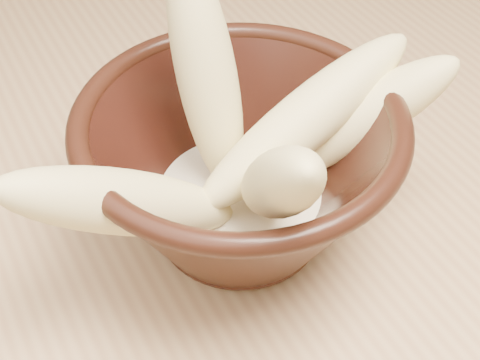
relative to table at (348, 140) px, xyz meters
name	(u,v)px	position (x,y,z in m)	size (l,w,h in m)	color
table	(348,140)	(0.00, 0.00, 0.00)	(1.20, 0.80, 0.75)	tan
bowl	(240,169)	(-0.20, -0.12, 0.15)	(0.23, 0.23, 0.12)	black
milk_puddle	(240,199)	(-0.20, -0.12, 0.12)	(0.13, 0.13, 0.02)	beige
banana_upright	(207,75)	(-0.20, -0.08, 0.21)	(0.04, 0.04, 0.18)	#EBD78B
banana_left	(127,203)	(-0.29, -0.14, 0.17)	(0.04, 0.04, 0.18)	#EBD78B
banana_right	(355,121)	(-0.11, -0.14, 0.17)	(0.04, 0.04, 0.16)	#EBD78B
banana_across	(305,120)	(-0.15, -0.13, 0.18)	(0.04, 0.04, 0.19)	#EBD78B
banana_front	(279,184)	(-0.20, -0.18, 0.19)	(0.04, 0.04, 0.18)	#EBD78B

